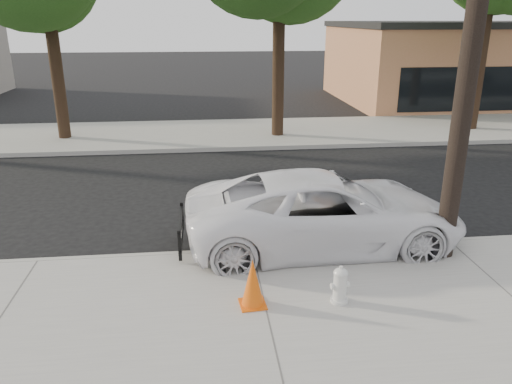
{
  "coord_description": "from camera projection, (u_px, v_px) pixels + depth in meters",
  "views": [
    {
      "loc": [
        -0.88,
        -10.83,
        4.4
      ],
      "look_at": [
        0.18,
        -1.18,
        1.0
      ],
      "focal_mm": 35.0,
      "sensor_mm": 36.0,
      "label": 1
    }
  ],
  "objects": [
    {
      "name": "curb_near",
      "position": [
        252.0,
        253.0,
        9.71
      ],
      "size": [
        90.0,
        0.12,
        0.16
      ],
      "primitive_type": "cube",
      "color": "#9E9B93",
      "rests_on": "ground"
    },
    {
      "name": "traffic_cone",
      "position": [
        253.0,
        283.0,
        7.69
      ],
      "size": [
        0.44,
        0.44,
        0.79
      ],
      "rotation": [
        0.0,
        0.0,
        0.09
      ],
      "color": "#E3570B",
      "rests_on": "near_sidewalk"
    },
    {
      "name": "fire_hydrant",
      "position": [
        340.0,
        286.0,
        7.8
      ],
      "size": [
        0.31,
        0.28,
        0.59
      ],
      "rotation": [
        0.0,
        0.0,
        0.12
      ],
      "color": "silver",
      "rests_on": "near_sidewalk"
    },
    {
      "name": "building_main",
      "position": [
        505.0,
        63.0,
        27.7
      ],
      "size": [
        18.0,
        10.0,
        4.0
      ],
      "primitive_type": "cube",
      "color": "#B17149",
      "rests_on": "ground"
    },
    {
      "name": "far_sidewalk",
      "position": [
        225.0,
        134.0,
        19.65
      ],
      "size": [
        90.0,
        5.0,
        0.15
      ],
      "primitive_type": "cube",
      "color": "gray",
      "rests_on": "ground"
    },
    {
      "name": "ground",
      "position": [
        243.0,
        216.0,
        11.7
      ],
      "size": [
        120.0,
        120.0,
        0.0
      ],
      "primitive_type": "plane",
      "color": "black",
      "rests_on": "ground"
    },
    {
      "name": "near_sidewalk",
      "position": [
        267.0,
        316.0,
        7.65
      ],
      "size": [
        90.0,
        4.4,
        0.15
      ],
      "primitive_type": "cube",
      "color": "gray",
      "rests_on": "ground"
    },
    {
      "name": "police_cruiser",
      "position": [
        324.0,
        211.0,
        9.92
      ],
      "size": [
        5.54,
        2.65,
        1.52
      ],
      "primitive_type": "imported",
      "rotation": [
        0.0,
        0.0,
        1.59
      ],
      "color": "white",
      "rests_on": "ground"
    }
  ]
}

